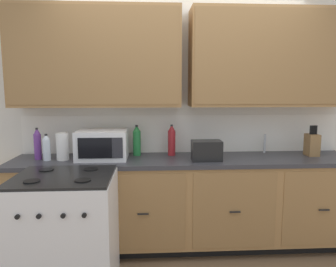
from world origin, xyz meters
The scene contains 13 objects.
ground_plane centered at (0.00, 0.00, 0.00)m, with size 8.38×8.38×0.00m, color brown.
wall_unit centered at (0.00, 0.50, 1.68)m, with size 4.55×0.40×2.55m.
counter_run centered at (0.00, 0.30, 0.47)m, with size 3.38×0.64×0.92m.
stove_range centered at (-1.02, -0.33, 0.47)m, with size 0.76×0.68×0.95m.
microwave centered at (-0.81, 0.31, 1.06)m, with size 0.48×0.37×0.28m.
toaster centered at (0.18, 0.19, 1.02)m, with size 0.28×0.18×0.19m.
knife_block centered at (1.29, 0.35, 1.04)m, with size 0.11×0.14×0.31m.
sink_faucet centered at (0.86, 0.51, 1.02)m, with size 0.02×0.02×0.20m, color #B2B5BA.
paper_towel_roll centered at (-1.19, 0.29, 1.05)m, with size 0.12×0.12×0.26m, color white.
bottle_clear centered at (-1.33, 0.28, 1.05)m, with size 0.07×0.07×0.25m.
bottle_violet centered at (-1.43, 0.33, 1.07)m, with size 0.07×0.07×0.31m.
bottle_red centered at (-0.13, 0.45, 1.08)m, with size 0.08×0.08×0.32m.
bottle_green centered at (-0.49, 0.46, 1.08)m, with size 0.08×0.08×0.31m.
Camera 1 is at (-0.35, -2.74, 1.60)m, focal length 33.91 mm.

